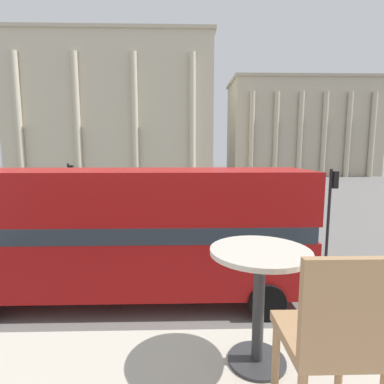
{
  "coord_description": "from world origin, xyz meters",
  "views": [
    {
      "loc": [
        0.64,
        -2.05,
        4.54
      ],
      "look_at": [
        1.09,
        15.94,
        2.1
      ],
      "focal_mm": 28.0,
      "sensor_mm": 36.0,
      "label": 1
    }
  ],
  "objects": [
    {
      "name": "double_decker_bus",
      "position": [
        -1.03,
        6.71,
        2.25
      ],
      "size": [
        10.55,
        2.72,
        4.01
      ],
      "rotation": [
        0.0,
        0.0,
        -0.04
      ],
      "color": "black",
      "rests_on": "ground_plane"
    },
    {
      "name": "cafe_dining_table",
      "position": [
        1.08,
        -0.35,
        3.77
      ],
      "size": [
        0.6,
        0.6,
        0.73
      ],
      "color": "#2D2D30",
      "rests_on": "cafe_floor_slab"
    },
    {
      "name": "cafe_chair_0",
      "position": [
        1.28,
        -0.88,
        3.75
      ],
      "size": [
        0.4,
        0.4,
        0.91
      ],
      "rotation": [
        0.0,
        0.0,
        0.01
      ],
      "color": "#A87F56",
      "rests_on": "cafe_floor_slab"
    },
    {
      "name": "plaza_building_left",
      "position": [
        -10.75,
        50.26,
        11.2
      ],
      "size": [
        32.07,
        15.27,
        22.39
      ],
      "color": "beige",
      "rests_on": "ground_plane"
    },
    {
      "name": "plaza_building_right",
      "position": [
        23.32,
        57.18,
        9.01
      ],
      "size": [
        27.65,
        12.23,
        18.02
      ],
      "color": "#B2A893",
      "rests_on": "ground_plane"
    },
    {
      "name": "traffic_light_near",
      "position": [
        6.7,
        9.99,
        2.51
      ],
      "size": [
        0.42,
        0.24,
        3.84
      ],
      "color": "black",
      "rests_on": "ground_plane"
    },
    {
      "name": "traffic_light_mid",
      "position": [
        -5.9,
        15.14,
        2.53
      ],
      "size": [
        0.42,
        0.24,
        3.87
      ],
      "color": "black",
      "rests_on": "ground_plane"
    },
    {
      "name": "car_silver",
      "position": [
        -4.44,
        25.94,
        0.7
      ],
      "size": [
        4.2,
        1.93,
        1.35
      ],
      "rotation": [
        0.0,
        0.0,
        4.59
      ],
      "color": "black",
      "rests_on": "ground_plane"
    },
    {
      "name": "pedestrian_white",
      "position": [
        -2.74,
        29.0,
        0.97
      ],
      "size": [
        0.32,
        0.32,
        1.68
      ],
      "rotation": [
        0.0,
        0.0,
        2.62
      ],
      "color": "#282B33",
      "rests_on": "ground_plane"
    },
    {
      "name": "pedestrian_grey",
      "position": [
        2.22,
        20.37,
        0.92
      ],
      "size": [
        0.32,
        0.32,
        1.6
      ],
      "rotation": [
        0.0,
        0.0,
        3.89
      ],
      "color": "#282B33",
      "rests_on": "ground_plane"
    },
    {
      "name": "pedestrian_red",
      "position": [
        9.98,
        24.13,
        1.0
      ],
      "size": [
        0.32,
        0.32,
        1.73
      ],
      "rotation": [
        0.0,
        0.0,
        1.56
      ],
      "color": "#282B33",
      "rests_on": "ground_plane"
    }
  ]
}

